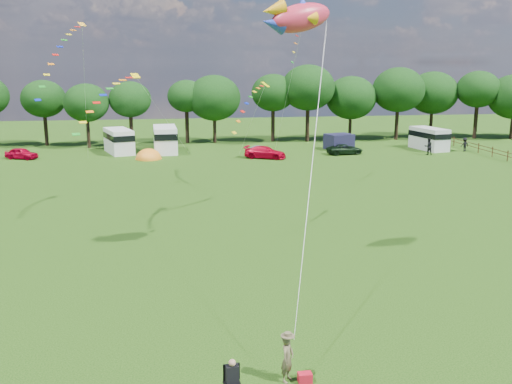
{
  "coord_description": "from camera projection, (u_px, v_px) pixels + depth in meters",
  "views": [
    {
      "loc": [
        -4.35,
        -20.36,
        10.55
      ],
      "look_at": [
        0.0,
        8.0,
        4.0
      ],
      "focal_mm": 40.0,
      "sensor_mm": 36.0,
      "label": 1
    }
  ],
  "objects": [
    {
      "name": "camp_chair",
      "position": [
        232.0,
        374.0,
        18.2
      ],
      "size": [
        0.6,
        0.6,
        1.36
      ],
      "rotation": [
        0.0,
        0.0,
        0.1
      ],
      "color": "#99999E",
      "rests_on": "ground"
    },
    {
      "name": "campervan_d",
      "position": [
        429.0,
        138.0,
        70.19
      ],
      "size": [
        3.29,
        5.79,
        2.67
      ],
      "rotation": [
        0.0,
        0.0,
        1.76
      ],
      "color": "silver",
      "rests_on": "ground"
    },
    {
      "name": "streamer_kite_b",
      "position": [
        112.0,
        93.0,
        38.16
      ],
      "size": [
        4.27,
        4.6,
        3.79
      ],
      "rotation": [
        0.0,
        0.0,
        0.53
      ],
      "color": "yellow",
      "rests_on": "ground"
    },
    {
      "name": "streamer_kite_d",
      "position": [
        300.0,
        28.0,
        46.09
      ],
      "size": [
        2.52,
        5.04,
        4.26
      ],
      "rotation": [
        0.0,
        0.0,
        1.1
      ],
      "color": "#EBF901",
      "rests_on": "ground"
    },
    {
      "name": "ground_plane",
      "position": [
        287.0,
        334.0,
        22.61
      ],
      "size": [
        180.0,
        180.0,
        0.0
      ],
      "primitive_type": "plane",
      "color": "black",
      "rests_on": "ground"
    },
    {
      "name": "campervan_b",
      "position": [
        119.0,
        140.0,
        67.46
      ],
      "size": [
        4.1,
        6.28,
        2.85
      ],
      "rotation": [
        0.0,
        0.0,
        1.87
      ],
      "color": "white",
      "rests_on": "ground"
    },
    {
      "name": "fish_kite",
      "position": [
        296.0,
        17.0,
        27.49
      ],
      "size": [
        3.93,
        2.09,
        2.06
      ],
      "rotation": [
        0.0,
        -0.21,
        0.26
      ],
      "color": "#D12741",
      "rests_on": "ground"
    },
    {
      "name": "car_a",
      "position": [
        22.0,
        153.0,
        63.44
      ],
      "size": [
        4.04,
        2.9,
        1.26
      ],
      "primitive_type": "imported",
      "rotation": [
        0.0,
        0.0,
        1.15
      ],
      "color": "#B10123",
      "rests_on": "ground"
    },
    {
      "name": "kite_bag",
      "position": [
        305.0,
        378.0,
        19.21
      ],
      "size": [
        0.47,
        0.32,
        0.33
      ],
      "primitive_type": "cube",
      "rotation": [
        0.0,
        0.0,
        0.01
      ],
      "color": "red",
      "rests_on": "ground"
    },
    {
      "name": "campervan_c",
      "position": [
        165.0,
        138.0,
        68.1
      ],
      "size": [
        2.92,
        6.36,
        3.07
      ],
      "rotation": [
        0.0,
        0.0,
        1.61
      ],
      "color": "white",
      "rests_on": "ground"
    },
    {
      "name": "awning_navy",
      "position": [
        339.0,
        142.0,
        70.41
      ],
      "size": [
        3.63,
        3.24,
        1.91
      ],
      "primitive_type": "cube",
      "rotation": [
        0.0,
        0.0,
        0.28
      ],
      "color": "#1A1935",
      "rests_on": "ground"
    },
    {
      "name": "walker_a",
      "position": [
        428.0,
        147.0,
        66.25
      ],
      "size": [
        0.96,
        0.6,
        1.95
      ],
      "primitive_type": "imported",
      "rotation": [
        0.0,
        0.0,
        3.15
      ],
      "color": "black",
      "rests_on": "ground"
    },
    {
      "name": "streamer_kite_a",
      "position": [
        64.0,
        48.0,
        42.55
      ],
      "size": [
        3.27,
        5.5,
        5.73
      ],
      "rotation": [
        0.0,
        0.0,
        0.73
      ],
      "color": "#FFAD21",
      "rests_on": "ground"
    },
    {
      "name": "car_d",
      "position": [
        345.0,
        149.0,
        66.73
      ],
      "size": [
        4.55,
        2.55,
        1.18
      ],
      "primitive_type": "imported",
      "rotation": [
        0.0,
        0.0,
        1.72
      ],
      "color": "black",
      "rests_on": "ground"
    },
    {
      "name": "kite_flyer",
      "position": [
        287.0,
        359.0,
        19.15
      ],
      "size": [
        0.67,
        0.71,
        1.63
      ],
      "primitive_type": "imported",
      "rotation": [
        0.0,
        0.0,
        0.91
      ],
      "color": "brown",
      "rests_on": "ground"
    },
    {
      "name": "streamer_kite_c",
      "position": [
        253.0,
        98.0,
        34.74
      ],
      "size": [
        3.03,
        4.93,
        2.78
      ],
      "rotation": [
        0.0,
        0.0,
        1.15
      ],
      "color": "#FAF602",
      "rests_on": "ground"
    },
    {
      "name": "tent_orange",
      "position": [
        149.0,
        159.0,
        63.55
      ],
      "size": [
        2.97,
        3.25,
        2.32
      ],
      "color": "orange",
      "rests_on": "ground"
    },
    {
      "name": "car_c",
      "position": [
        265.0,
        152.0,
        63.85
      ],
      "size": [
        4.89,
        3.57,
        1.35
      ],
      "primitive_type": "imported",
      "rotation": [
        0.0,
        0.0,
        1.15
      ],
      "color": "#BC021F",
      "rests_on": "ground"
    },
    {
      "name": "tree_line",
      "position": [
        242.0,
        95.0,
        74.98
      ],
      "size": [
        102.98,
        10.98,
        10.27
      ],
      "color": "black",
      "rests_on": "ground"
    },
    {
      "name": "walker_b",
      "position": [
        465.0,
        144.0,
        68.8
      ],
      "size": [
        1.19,
        0.77,
        1.69
      ],
      "primitive_type": "imported",
      "rotation": [
        0.0,
        0.0,
        3.4
      ],
      "color": "black",
      "rests_on": "ground"
    },
    {
      "name": "tent_greyblue",
      "position": [
        258.0,
        155.0,
        66.42
      ],
      "size": [
        2.87,
        3.14,
        2.14
      ],
      "color": "#445166",
      "rests_on": "ground"
    }
  ]
}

